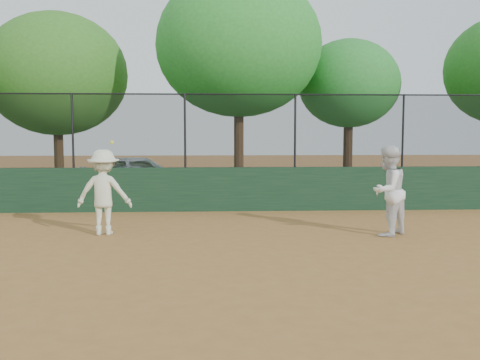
{
  "coord_description": "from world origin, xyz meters",
  "views": [
    {
      "loc": [
        0.26,
        -8.56,
        2.19
      ],
      "look_at": [
        0.8,
        2.2,
        1.2
      ],
      "focal_mm": 40.0,
      "sensor_mm": 36.0,
      "label": 1
    }
  ],
  "objects_px": {
    "player_second": "(388,191)",
    "tree_3": "(349,84)",
    "tree_1": "(56,74)",
    "tree_2": "(239,45)",
    "player_main": "(104,192)",
    "parked_car": "(140,175)"
  },
  "relations": [
    {
      "from": "player_second",
      "to": "tree_3",
      "type": "distance_m",
      "value": 10.41
    },
    {
      "from": "player_second",
      "to": "tree_1",
      "type": "bearing_deg",
      "value": -87.44
    },
    {
      "from": "tree_2",
      "to": "tree_3",
      "type": "distance_m",
      "value": 4.75
    },
    {
      "from": "player_main",
      "to": "tree_1",
      "type": "xyz_separation_m",
      "value": [
        -3.69,
        9.75,
        3.46
      ]
    },
    {
      "from": "tree_1",
      "to": "tree_3",
      "type": "bearing_deg",
      "value": -1.77
    },
    {
      "from": "tree_1",
      "to": "tree_2",
      "type": "distance_m",
      "value": 7.2
    },
    {
      "from": "tree_1",
      "to": "tree_2",
      "type": "height_order",
      "value": "tree_2"
    },
    {
      "from": "tree_3",
      "to": "player_main",
      "type": "bearing_deg",
      "value": -128.92
    },
    {
      "from": "player_second",
      "to": "player_main",
      "type": "xyz_separation_m",
      "value": [
        -5.95,
        0.41,
        -0.04
      ]
    },
    {
      "from": "player_main",
      "to": "tree_1",
      "type": "height_order",
      "value": "tree_1"
    },
    {
      "from": "player_second",
      "to": "tree_1",
      "type": "xyz_separation_m",
      "value": [
        -9.64,
        10.16,
        3.41
      ]
    },
    {
      "from": "player_main",
      "to": "tree_1",
      "type": "bearing_deg",
      "value": 110.71
    },
    {
      "from": "player_second",
      "to": "tree_2",
      "type": "height_order",
      "value": "tree_2"
    },
    {
      "from": "player_main",
      "to": "tree_2",
      "type": "xyz_separation_m",
      "value": [
        3.24,
        7.97,
        4.33
      ]
    },
    {
      "from": "tree_1",
      "to": "tree_3",
      "type": "relative_size",
      "value": 1.17
    },
    {
      "from": "parked_car",
      "to": "tree_2",
      "type": "height_order",
      "value": "tree_2"
    },
    {
      "from": "player_second",
      "to": "tree_3",
      "type": "bearing_deg",
      "value": -140.42
    },
    {
      "from": "player_second",
      "to": "tree_3",
      "type": "relative_size",
      "value": 0.33
    },
    {
      "from": "player_second",
      "to": "tree_3",
      "type": "height_order",
      "value": "tree_3"
    },
    {
      "from": "parked_car",
      "to": "player_second",
      "type": "xyz_separation_m",
      "value": [
        6.12,
        -7.23,
        0.24
      ]
    },
    {
      "from": "tree_1",
      "to": "parked_car",
      "type": "bearing_deg",
      "value": -39.82
    },
    {
      "from": "tree_3",
      "to": "parked_car",
      "type": "bearing_deg",
      "value": -161.56
    }
  ]
}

